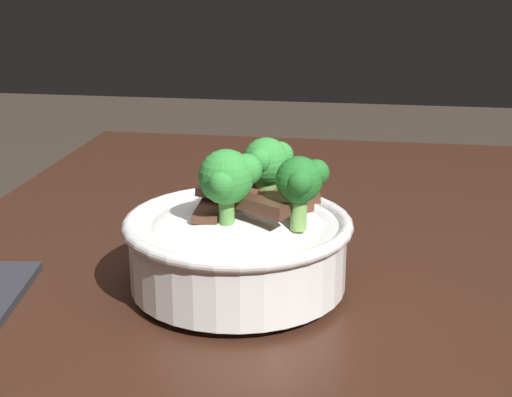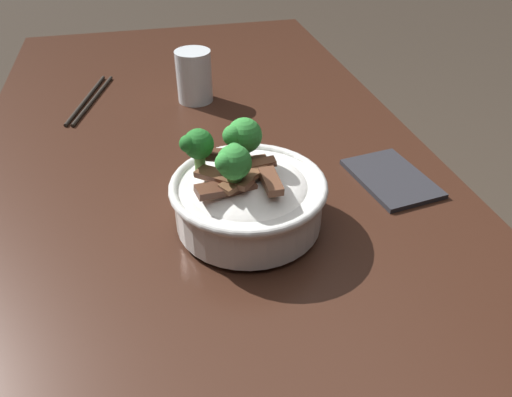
# 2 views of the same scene
# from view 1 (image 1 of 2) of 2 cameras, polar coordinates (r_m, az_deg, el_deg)

# --- Properties ---
(rice_bowl) EXTENTS (0.21, 0.21, 0.15)m
(rice_bowl) POSITION_cam_1_polar(r_m,az_deg,el_deg) (0.70, -1.22, -2.96)
(rice_bowl) COLOR white
(rice_bowl) RESTS_ON dining_table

